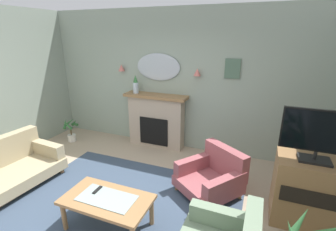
{
  "coord_description": "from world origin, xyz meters",
  "views": [
    {
      "loc": [
        1.65,
        -2.21,
        2.36
      ],
      "look_at": [
        0.29,
        1.21,
        1.11
      ],
      "focal_mm": 25.75,
      "sensor_mm": 36.0,
      "label": 1
    }
  ],
  "objects_px": {
    "framed_picture": "(233,69)",
    "coffee_table": "(107,202)",
    "mantel_vase_right": "(136,85)",
    "potted_plant_small_fern": "(71,130)",
    "wall_sconce_left": "(121,68)",
    "wall_sconce_right": "(197,72)",
    "fireplace": "(156,121)",
    "tv_cabinet": "(307,191)",
    "armchair_near_fireplace": "(213,175)",
    "tv_flatscreen": "(320,135)",
    "wall_mirror": "(158,67)",
    "tv_remote": "(97,190)"
  },
  "relations": [
    {
      "from": "wall_sconce_left",
      "to": "tv_flatscreen",
      "type": "xyz_separation_m",
      "value": [
        3.59,
        -1.49,
        -0.41
      ]
    },
    {
      "from": "wall_sconce_left",
      "to": "wall_sconce_right",
      "type": "bearing_deg",
      "value": 0.0
    },
    {
      "from": "wall_mirror",
      "to": "tv_remote",
      "type": "height_order",
      "value": "wall_mirror"
    },
    {
      "from": "wall_mirror",
      "to": "wall_sconce_left",
      "type": "distance_m",
      "value": 0.85
    },
    {
      "from": "armchair_near_fireplace",
      "to": "tv_cabinet",
      "type": "height_order",
      "value": "tv_cabinet"
    },
    {
      "from": "tv_cabinet",
      "to": "tv_flatscreen",
      "type": "distance_m",
      "value": 0.8
    },
    {
      "from": "coffee_table",
      "to": "potted_plant_small_fern",
      "type": "distance_m",
      "value": 3.01
    },
    {
      "from": "mantel_vase_right",
      "to": "tv_flatscreen",
      "type": "distance_m",
      "value": 3.47
    },
    {
      "from": "framed_picture",
      "to": "potted_plant_small_fern",
      "type": "distance_m",
      "value": 3.78
    },
    {
      "from": "armchair_near_fireplace",
      "to": "wall_sconce_left",
      "type": "bearing_deg",
      "value": 150.76
    },
    {
      "from": "framed_picture",
      "to": "coffee_table",
      "type": "distance_m",
      "value": 3.11
    },
    {
      "from": "mantel_vase_right",
      "to": "wall_mirror",
      "type": "bearing_deg",
      "value": 20.7
    },
    {
      "from": "framed_picture",
      "to": "tv_remote",
      "type": "xyz_separation_m",
      "value": [
        -1.27,
        -2.5,
        -1.3
      ]
    },
    {
      "from": "fireplace",
      "to": "tv_flatscreen",
      "type": "relative_size",
      "value": 1.62
    },
    {
      "from": "tv_flatscreen",
      "to": "wall_sconce_left",
      "type": "bearing_deg",
      "value": 157.45
    },
    {
      "from": "mantel_vase_right",
      "to": "wall_sconce_right",
      "type": "xyz_separation_m",
      "value": [
        1.3,
        0.12,
        0.32
      ]
    },
    {
      "from": "mantel_vase_right",
      "to": "framed_picture",
      "type": "relative_size",
      "value": 1.08
    },
    {
      "from": "wall_sconce_right",
      "to": "framed_picture",
      "type": "bearing_deg",
      "value": 5.27
    },
    {
      "from": "wall_mirror",
      "to": "tv_flatscreen",
      "type": "relative_size",
      "value": 1.14
    },
    {
      "from": "wall_sconce_left",
      "to": "tv_remote",
      "type": "xyz_separation_m",
      "value": [
        1.08,
        -2.44,
        -1.21
      ]
    },
    {
      "from": "wall_sconce_left",
      "to": "tv_flatscreen",
      "type": "bearing_deg",
      "value": -22.55
    },
    {
      "from": "armchair_near_fireplace",
      "to": "tv_cabinet",
      "type": "bearing_deg",
      "value": -6.96
    },
    {
      "from": "framed_picture",
      "to": "armchair_near_fireplace",
      "type": "bearing_deg",
      "value": -89.77
    },
    {
      "from": "coffee_table",
      "to": "tv_cabinet",
      "type": "distance_m",
      "value": 2.54
    },
    {
      "from": "wall_sconce_left",
      "to": "tv_cabinet",
      "type": "bearing_deg",
      "value": -22.27
    },
    {
      "from": "fireplace",
      "to": "tv_cabinet",
      "type": "xyz_separation_m",
      "value": [
        2.74,
        -1.38,
        -0.12
      ]
    },
    {
      "from": "wall_sconce_right",
      "to": "tv_flatscreen",
      "type": "height_order",
      "value": "wall_sconce_right"
    },
    {
      "from": "coffee_table",
      "to": "mantel_vase_right",
      "type": "bearing_deg",
      "value": 110.1
    },
    {
      "from": "wall_sconce_left",
      "to": "tv_remote",
      "type": "relative_size",
      "value": 0.88
    },
    {
      "from": "wall_sconce_right",
      "to": "coffee_table",
      "type": "height_order",
      "value": "wall_sconce_right"
    },
    {
      "from": "fireplace",
      "to": "wall_mirror",
      "type": "relative_size",
      "value": 1.42
    },
    {
      "from": "tv_cabinet",
      "to": "wall_mirror",
      "type": "bearing_deg",
      "value": 150.98
    },
    {
      "from": "framed_picture",
      "to": "tv_flatscreen",
      "type": "bearing_deg",
      "value": -51.38
    },
    {
      "from": "framed_picture",
      "to": "mantel_vase_right",
      "type": "bearing_deg",
      "value": -174.73
    },
    {
      "from": "tv_remote",
      "to": "armchair_near_fireplace",
      "type": "height_order",
      "value": "armchair_near_fireplace"
    },
    {
      "from": "coffee_table",
      "to": "tv_cabinet",
      "type": "relative_size",
      "value": 1.22
    },
    {
      "from": "tv_remote",
      "to": "potted_plant_small_fern",
      "type": "distance_m",
      "value": 2.81
    },
    {
      "from": "fireplace",
      "to": "framed_picture",
      "type": "height_order",
      "value": "framed_picture"
    },
    {
      "from": "wall_sconce_right",
      "to": "framed_picture",
      "type": "xyz_separation_m",
      "value": [
        0.65,
        0.06,
        0.09
      ]
    },
    {
      "from": "coffee_table",
      "to": "armchair_near_fireplace",
      "type": "xyz_separation_m",
      "value": [
        1.08,
        1.2,
        -0.08
      ]
    },
    {
      "from": "fireplace",
      "to": "wall_mirror",
      "type": "distance_m",
      "value": 1.15
    },
    {
      "from": "tv_cabinet",
      "to": "wall_sconce_left",
      "type": "bearing_deg",
      "value": 157.73
    },
    {
      "from": "mantel_vase_right",
      "to": "tv_cabinet",
      "type": "height_order",
      "value": "mantel_vase_right"
    },
    {
      "from": "fireplace",
      "to": "tv_cabinet",
      "type": "height_order",
      "value": "fireplace"
    },
    {
      "from": "framed_picture",
      "to": "tv_flatscreen",
      "type": "distance_m",
      "value": 2.05
    },
    {
      "from": "mantel_vase_right",
      "to": "wall_sconce_left",
      "type": "bearing_deg",
      "value": 163.3
    },
    {
      "from": "mantel_vase_right",
      "to": "coffee_table",
      "type": "distance_m",
      "value": 2.73
    },
    {
      "from": "wall_sconce_right",
      "to": "fireplace",
      "type": "bearing_deg",
      "value": -173.84
    },
    {
      "from": "framed_picture",
      "to": "potted_plant_small_fern",
      "type": "height_order",
      "value": "framed_picture"
    },
    {
      "from": "wall_mirror",
      "to": "armchair_near_fireplace",
      "type": "height_order",
      "value": "wall_mirror"
    }
  ]
}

